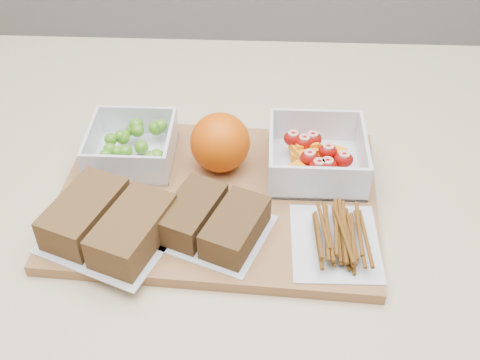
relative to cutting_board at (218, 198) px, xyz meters
The scene contains 7 objects.
cutting_board is the anchor object (origin of this frame).
grape_container 0.14m from the cutting_board, 150.52° to the left, with size 0.12×0.12×0.05m.
fruit_container 0.15m from the cutting_board, 23.13° to the left, with size 0.13×0.13×0.06m.
orange 0.08m from the cutting_board, 90.02° to the left, with size 0.08×0.08×0.08m, color #D75005.
sandwich_bag_left 0.15m from the cutting_board, 146.91° to the right, with size 0.19×0.18×0.05m.
sandwich_bag_center 0.08m from the cutting_board, 89.52° to the right, with size 0.16×0.15×0.04m.
pretzel_bag 0.17m from the cutting_board, 28.93° to the right, with size 0.11×0.13×0.03m.
Camera 1 is at (0.04, -0.58, 1.46)m, focal length 45.00 mm.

